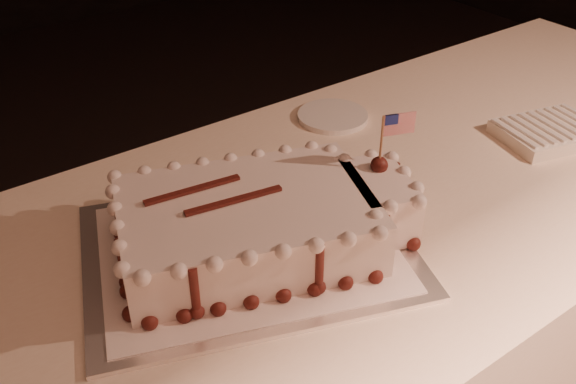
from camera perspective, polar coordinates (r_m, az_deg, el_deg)
banquet_table at (r=1.38m, az=1.69°, el=-14.90°), size 2.40×0.80×0.75m
cake_board at (r=1.05m, az=-3.56°, el=-5.19°), size 0.62×0.54×0.01m
doily at (r=1.04m, az=-3.57°, el=-4.98°), size 0.56×0.49×0.00m
sheet_cake at (r=1.02m, az=-2.16°, el=-2.63°), size 0.52×0.39×0.20m
napkin_stack at (r=1.46m, az=22.18°, el=4.99°), size 0.23×0.19×0.03m
side_plate at (r=1.43m, az=3.99°, el=6.72°), size 0.16×0.16×0.01m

